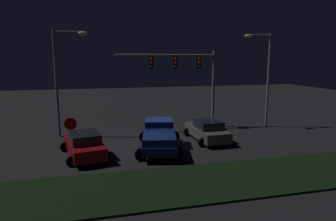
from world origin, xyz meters
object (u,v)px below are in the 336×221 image
at_px(car_sedan_far, 84,145).
at_px(car_sedan, 207,130).
at_px(stop_sign, 71,128).
at_px(street_lamp_left, 63,70).
at_px(traffic_signal_gantry, 186,70).
at_px(street_lamp_right, 264,69).
at_px(pickup_truck, 159,135).

bearing_deg(car_sedan_far, car_sedan, -90.72).
relative_size(car_sedan_far, stop_sign, 2.09).
bearing_deg(street_lamp_left, traffic_signal_gantry, 1.77).
bearing_deg(street_lamp_left, car_sedan, -20.89).
bearing_deg(car_sedan_far, street_lamp_left, 3.81).
bearing_deg(street_lamp_right, street_lamp_left, 176.98).
bearing_deg(car_sedan_far, street_lamp_right, -84.15).
bearing_deg(street_lamp_left, stop_sign, -81.23).
height_order(car_sedan_far, stop_sign, stop_sign).
height_order(street_lamp_left, stop_sign, street_lamp_left).
xyz_separation_m(street_lamp_right, stop_sign, (-15.35, -3.53, -3.41)).
bearing_deg(car_sedan, traffic_signal_gantry, 2.63).
bearing_deg(traffic_signal_gantry, stop_sign, -152.33).
xyz_separation_m(car_sedan, street_lamp_right, (6.10, 2.94, 4.23)).
xyz_separation_m(pickup_truck, car_sedan, (3.79, 1.33, -0.26)).
distance_m(street_lamp_left, street_lamp_right, 16.04).
distance_m(traffic_signal_gantry, street_lamp_left, 9.60).
bearing_deg(stop_sign, pickup_truck, -7.65).
bearing_deg(pickup_truck, stop_sign, 94.56).
height_order(pickup_truck, car_sedan, pickup_truck).
relative_size(car_sedan, traffic_signal_gantry, 0.54).
xyz_separation_m(car_sedan_far, traffic_signal_gantry, (8.12, 5.70, 4.16)).
xyz_separation_m(street_lamp_left, street_lamp_right, (16.02, -0.85, -0.01)).
height_order(car_sedan_far, street_lamp_left, street_lamp_left).
height_order(car_sedan, stop_sign, stop_sign).
relative_size(pickup_truck, stop_sign, 2.56).
bearing_deg(street_lamp_left, pickup_truck, -39.83).
bearing_deg(stop_sign, street_lamp_left, 98.77).
relative_size(car_sedan_far, street_lamp_right, 0.59).
relative_size(pickup_truck, car_sedan_far, 1.22).
distance_m(car_sedan_far, stop_sign, 1.54).
distance_m(pickup_truck, street_lamp_left, 8.92).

